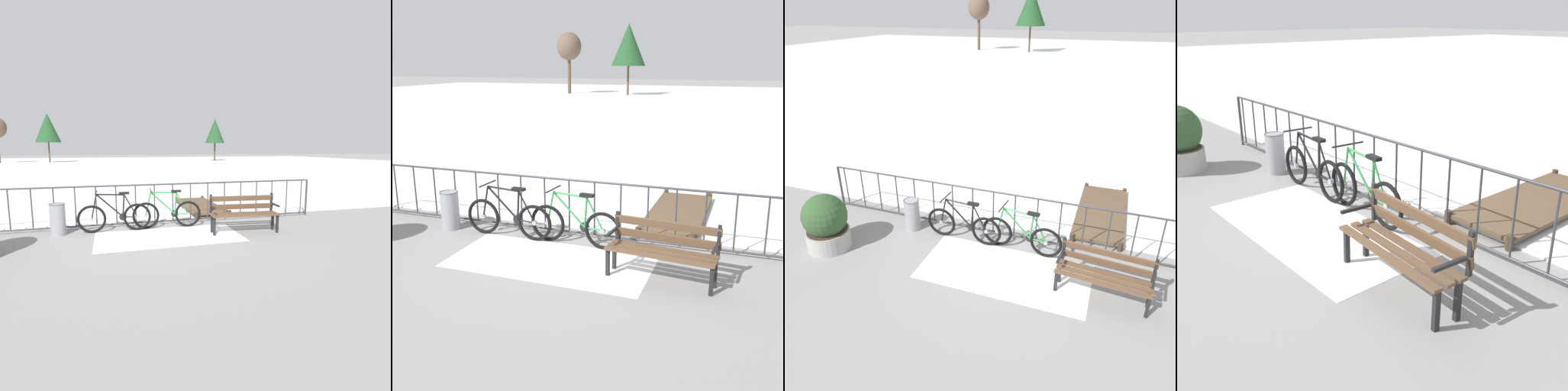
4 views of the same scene
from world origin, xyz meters
TOP-DOWN VIEW (x-y plane):
  - ground_plane at (0.00, 0.00)m, footprint 160.00×160.00m
  - frozen_pond at (0.00, 28.40)m, footprint 80.00×56.00m
  - snow_patch at (0.15, -1.20)m, footprint 3.23×1.54m
  - railing_fence at (-0.00, 0.00)m, footprint 9.06×0.06m
  - bicycle_near_railing at (0.26, -0.40)m, footprint 1.71×0.52m
  - bicycle_second at (-1.01, -0.43)m, footprint 1.71×0.52m
  - park_bench at (1.94, -1.23)m, footprint 1.64×0.63m
  - planter_with_shrub at (-3.55, -1.66)m, footprint 0.90×0.90m
  - trash_bin at (-2.27, -0.40)m, footprint 0.35×0.35m
  - wooden_dock at (1.70, 1.68)m, footprint 1.10×2.86m
  - tree_far_west at (-14.84, 37.44)m, footprint 2.38×2.38m
  - tree_west_mid at (-8.81, 37.18)m, footprint 3.17×3.17m

SIDE VIEW (x-z plane):
  - ground_plane at x=0.00m, z-range 0.00..0.00m
  - snow_patch at x=0.15m, z-range 0.00..0.01m
  - frozen_pond at x=0.00m, z-range 0.00..0.03m
  - wooden_dock at x=1.70m, z-range 0.02..0.22m
  - bicycle_near_railing at x=0.26m, z-range -0.12..0.86m
  - bicycle_second at x=-1.01m, z-range -0.12..0.86m
  - trash_bin at x=-2.27m, z-range 0.01..0.74m
  - park_bench at x=1.94m, z-range 0.07..0.96m
  - railing_fence at x=0.00m, z-range 0.02..1.09m
  - planter_with_shrub at x=-3.55m, z-range -0.02..1.18m
  - tree_far_west at x=-14.84m, z-range 1.53..7.34m
  - tree_west_mid at x=-8.81m, z-range 1.34..7.80m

